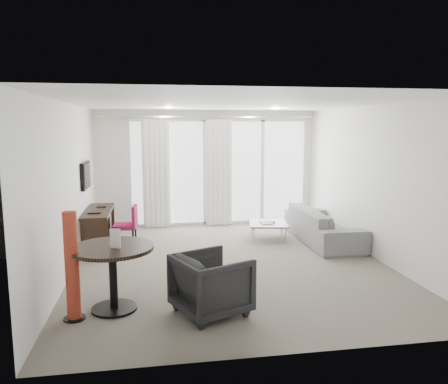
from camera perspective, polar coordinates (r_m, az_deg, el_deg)
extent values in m
cube|color=#6B6458|center=(7.35, 0.78, -9.21)|extent=(5.00, 6.00, 0.00)
cube|color=white|center=(7.01, 0.82, 11.48)|extent=(5.00, 6.00, 0.00)
cube|color=silver|center=(7.06, -19.58, 0.39)|extent=(0.00, 6.00, 2.60)
cube|color=silver|center=(7.90, 18.96, 1.24)|extent=(0.00, 6.00, 2.60)
cube|color=silver|center=(4.19, 8.13, -4.56)|extent=(5.00, 0.00, 2.60)
cylinder|color=#FFE0B2|center=(8.50, -7.24, 10.84)|extent=(0.12, 0.12, 0.02)
cylinder|color=#FFE0B2|center=(8.84, 6.74, 10.76)|extent=(0.12, 0.12, 0.02)
cylinder|color=#9F331F|center=(5.41, -19.24, -9.16)|extent=(0.30, 0.30, 1.29)
imported|color=black|center=(5.36, -1.66, -11.94)|extent=(1.05, 1.04, 0.73)
imported|color=slate|center=(8.79, 12.81, -4.24)|extent=(0.88, 2.24, 0.65)
cube|color=#4D4D50|center=(11.72, -1.69, -2.76)|extent=(5.60, 3.00, 0.12)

